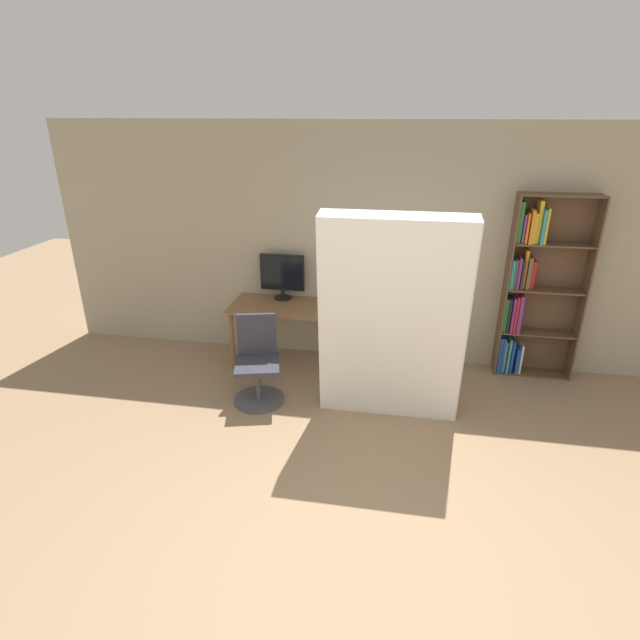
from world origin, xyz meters
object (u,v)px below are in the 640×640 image
Objects in this scene: monitor at (282,275)px; bookshelf at (533,289)px; mattress_near at (393,321)px; office_chair at (258,368)px.

bookshelf is (2.78, 0.02, -0.01)m from monitor.
monitor is at bearing 139.29° from mattress_near.
monitor is 0.27× the size of bookshelf.
office_chair is 1.48m from mattress_near.
monitor reaches higher than office_chair.
office_chair is 0.44× the size of bookshelf.
monitor is 1.25m from office_chair.
office_chair is 0.44× the size of mattress_near.
office_chair is at bearing -90.72° from monitor.
monitor is at bearing -179.49° from bookshelf.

